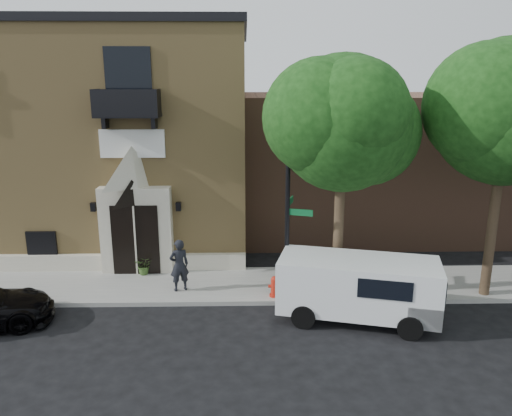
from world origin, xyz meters
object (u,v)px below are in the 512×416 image
Objects in this scene: street_sign at (288,214)px; pedestrian_near at (179,265)px; cargo_van at (364,287)px; dumpster at (324,275)px; fire_hydrant at (274,286)px.

pedestrian_near is at bearing -171.15° from street_sign.
cargo_van reaches higher than dumpster.
cargo_van is 0.90× the size of street_sign.
pedestrian_near reaches higher than cargo_van.
dumpster is at bearing 153.29° from pedestrian_near.
dumpster is (1.25, 0.10, -2.16)m from street_sign.
pedestrian_near is (-3.60, 0.52, -1.92)m from street_sign.
street_sign reaches higher than cargo_van.
fire_hydrant is at bearing 165.42° from cargo_van.
cargo_van is 6.12m from pedestrian_near.
dumpster is 1.23× the size of pedestrian_near.
street_sign is 3.10× the size of pedestrian_near.
fire_hydrant is 0.32× the size of dumpster.
pedestrian_near is at bearing 175.20° from cargo_van.
fire_hydrant is at bearing 169.63° from dumpster.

